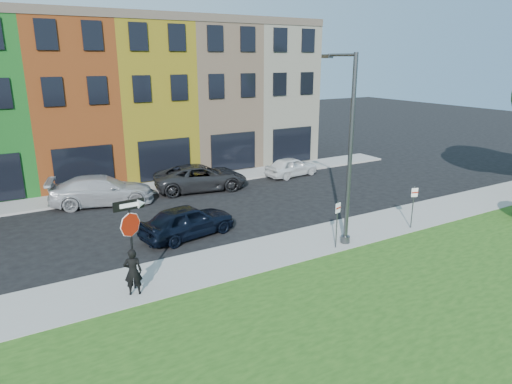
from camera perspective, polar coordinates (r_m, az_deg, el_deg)
ground at (r=17.00m, az=7.95°, el=-11.01°), size 120.00×120.00×0.00m
sidewalk_near at (r=20.24m, az=7.16°, el=-6.17°), size 40.00×3.00×0.12m
sidewalk_far at (r=28.56m, az=-16.04°, el=0.05°), size 40.00×2.40×0.12m
rowhouse_block at (r=33.75m, az=-18.65°, el=10.81°), size 30.00×10.12×10.00m
stop_sign at (r=15.77m, az=-15.43°, el=-4.17°), size 1.05×0.12×3.20m
man at (r=15.97m, az=-15.13°, el=-9.59°), size 0.83×0.74×1.64m
sedan_near at (r=20.78m, az=-8.54°, el=-3.59°), size 3.36×5.02×1.49m
parked_car_silver at (r=26.43m, az=-18.70°, el=0.20°), size 4.88×6.61×1.61m
parked_car_dark at (r=28.07m, az=-6.92°, el=1.83°), size 4.59×6.55×1.56m
parked_car_white at (r=31.26m, az=4.45°, el=3.17°), size 2.55×4.27×1.32m
street_lamp at (r=19.23m, az=11.35°, el=5.03°), size 0.64×2.57×7.89m
parking_sign_a at (r=19.16m, az=10.12°, el=-3.30°), size 0.31×0.12×2.05m
parking_sign_b at (r=22.28m, az=19.07°, el=-1.19°), size 0.31×0.14×2.02m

